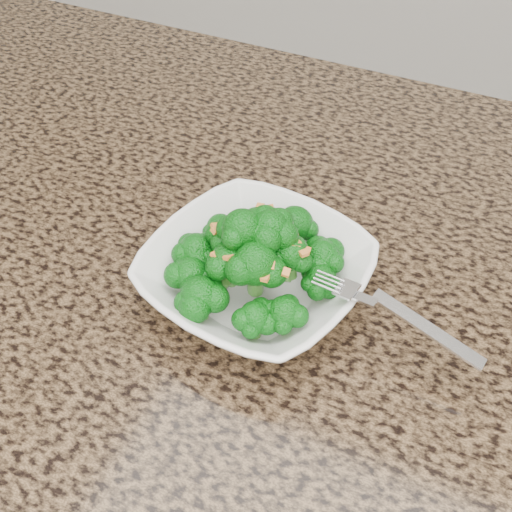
% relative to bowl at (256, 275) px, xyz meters
% --- Properties ---
extents(granite_counter, '(1.64, 1.04, 0.03)m').
position_rel_bowl_xyz_m(granite_counter, '(0.10, -0.07, -0.04)').
color(granite_counter, brown).
rests_on(granite_counter, cabinet).
extents(bowl, '(0.24, 0.24, 0.05)m').
position_rel_bowl_xyz_m(bowl, '(0.00, 0.00, 0.00)').
color(bowl, white).
rests_on(bowl, granite_counter).
extents(broccoli_pile, '(0.18, 0.18, 0.07)m').
position_rel_bowl_xyz_m(broccoli_pile, '(0.00, 0.00, 0.06)').
color(broccoli_pile, '#0B630E').
rests_on(broccoli_pile, bowl).
extents(garlic_topping, '(0.11, 0.11, 0.01)m').
position_rel_bowl_xyz_m(garlic_topping, '(0.00, 0.00, 0.10)').
color(garlic_topping, orange).
rests_on(garlic_topping, broccoli_pile).
extents(fork, '(0.17, 0.06, 0.01)m').
position_rel_bowl_xyz_m(fork, '(0.11, -0.01, 0.03)').
color(fork, silver).
rests_on(fork, bowl).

